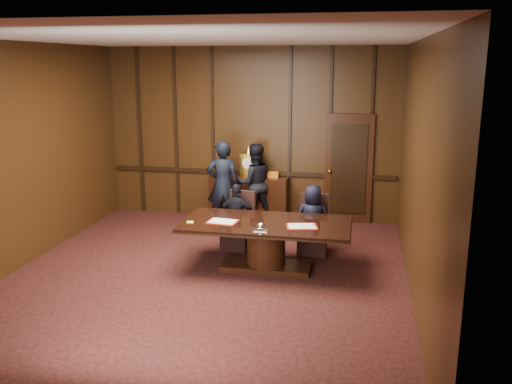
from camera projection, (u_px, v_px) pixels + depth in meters
room at (209, 165)px, 7.87m from camera, size 7.00×7.04×3.50m
sideboard at (249, 196)px, 11.15m from camera, size 1.60×0.45×1.54m
conference_table at (266, 237)px, 8.46m from camera, size 2.62×1.32×0.76m
folder_left at (223, 222)px, 8.40m from camera, size 0.49×0.38×0.02m
folder_right at (302, 226)px, 8.16m from camera, size 0.52×0.42×0.02m
inkstand at (261, 227)px, 7.96m from camera, size 0.20×0.14×0.12m
notepad at (190, 222)px, 8.38m from camera, size 0.11×0.09×0.01m
chair_left at (239, 232)px, 9.47m from camera, size 0.57×0.57×0.99m
chair_right at (313, 236)px, 9.23m from camera, size 0.48×0.48×0.99m
signatory_left at (237, 217)px, 9.33m from camera, size 0.69×0.30×1.16m
signatory_right at (313, 220)px, 9.08m from camera, size 0.59×0.39×1.20m
witness_left at (223, 185)px, 10.53m from camera, size 0.70×0.54×1.72m
witness_right at (254, 183)px, 10.90m from camera, size 0.97×0.88×1.62m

